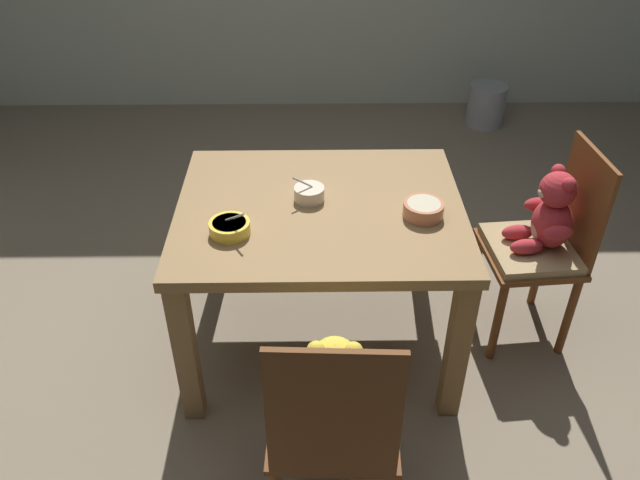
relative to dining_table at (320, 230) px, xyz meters
name	(u,v)px	position (x,y,z in m)	size (l,w,h in m)	color
ground_plane	(320,341)	(0.00, 0.00, -0.61)	(5.20, 5.20, 0.04)	#7D6E5A
dining_table	(320,230)	(0.00, 0.00, 0.00)	(1.09, 0.90, 0.70)	olive
teddy_chair_near_right	(545,232)	(0.91, 0.06, -0.06)	(0.40, 0.41, 0.89)	brown
teddy_chair_near_front	(334,408)	(0.03, -0.82, -0.06)	(0.41, 0.42, 0.92)	brown
porridge_bowl_cream_center	(309,193)	(-0.04, 0.05, 0.14)	(0.12, 0.12, 0.11)	beige
porridge_bowl_yellow_near_left	(230,227)	(-0.32, -0.17, 0.14)	(0.15, 0.15, 0.12)	yellow
porridge_bowl_terracotta_near_right	(423,209)	(0.38, -0.07, 0.14)	(0.15, 0.15, 0.06)	#BD7452
metal_pail	(486,105)	(1.21, 2.15, -0.44)	(0.26, 0.26, 0.29)	#93969B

